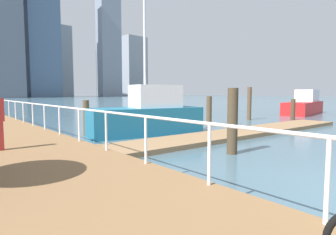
{
  "coord_description": "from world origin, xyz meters",
  "views": [
    {
      "loc": [
        -6.7,
        -0.84,
        1.97
      ],
      "look_at": [
        -1.04,
        6.13,
        1.19
      ],
      "focal_mm": 30.64,
      "sensor_mm": 36.0,
      "label": 1
    }
  ],
  "objects": [
    {
      "name": "moored_boat_2",
      "position": [
        1.02,
        10.22,
        0.9
      ],
      "size": [
        5.55,
        2.86,
        7.97
      ],
      "color": "#1E6B8C",
      "rests_on": "ground_plane"
    },
    {
      "name": "skyline_tower_4",
      "position": [
        28.35,
        124.02,
        23.31
      ],
      "size": [
        13.27,
        8.87,
        46.63
      ],
      "primitive_type": "cube",
      "rotation": [
        0.0,
        0.0,
        0.07
      ],
      "color": "slate",
      "rests_on": "ground_plane"
    },
    {
      "name": "dock_piling_1",
      "position": [
        13.01,
        9.34,
        0.75
      ],
      "size": [
        0.3,
        0.3,
        1.51
      ],
      "primitive_type": "cylinder",
      "color": "#473826",
      "rests_on": "ground_plane"
    },
    {
      "name": "dock_piling_0",
      "position": [
        6.06,
        10.97,
        0.88
      ],
      "size": [
        0.32,
        0.32,
        1.75
      ],
      "primitive_type": "cylinder",
      "color": "brown",
      "rests_on": "ground_plane"
    },
    {
      "name": "skyline_tower_6",
      "position": [
        59.32,
        125.81,
        39.2
      ],
      "size": [
        10.24,
        8.39,
        78.4
      ],
      "primitive_type": "cube",
      "rotation": [
        0.0,
        0.0,
        -0.05
      ],
      "color": "gray",
      "rests_on": "ground_plane"
    },
    {
      "name": "dock_piling_4",
      "position": [
        10.9,
        11.53,
        1.18
      ],
      "size": [
        0.3,
        0.3,
        2.36
      ],
      "primitive_type": "cylinder",
      "color": "brown",
      "rests_on": "ground_plane"
    },
    {
      "name": "moored_boat_3",
      "position": [
        19.7,
        11.75,
        0.83
      ],
      "size": [
        7.39,
        3.44,
        2.24
      ],
      "color": "red",
      "rests_on": "ground_plane"
    },
    {
      "name": "dock_piling_3",
      "position": [
        -1.45,
        11.5,
        0.81
      ],
      "size": [
        0.28,
        0.28,
        1.63
      ],
      "primitive_type": "cylinder",
      "color": "brown",
      "rests_on": "ground_plane"
    },
    {
      "name": "skyline_tower_7",
      "position": [
        81.08,
        136.88,
        16.42
      ],
      "size": [
        13.7,
        8.1,
        32.83
      ],
      "primitive_type": "cube",
      "rotation": [
        0.0,
        0.0,
        0.09
      ],
      "color": "#8C939E",
      "rests_on": "ground_plane"
    },
    {
      "name": "dock_piling_2",
      "position": [
        0.64,
        4.93,
        1.06
      ],
      "size": [
        0.33,
        0.33,
        2.12
      ],
      "primitive_type": "cylinder",
      "color": "#473826",
      "rests_on": "ground_plane"
    },
    {
      "name": "skyline_tower_5",
      "position": [
        40.29,
        137.29,
        16.38
      ],
      "size": [
        8.36,
        9.63,
        32.76
      ],
      "primitive_type": "cube",
      "rotation": [
        0.0,
        0.0,
        0.09
      ],
      "color": "#8C939E",
      "rests_on": "ground_plane"
    },
    {
      "name": "floating_dock",
      "position": [
        4.31,
        7.32,
        0.09
      ],
      "size": [
        15.62,
        2.0,
        0.18
      ],
      "primitive_type": "cube",
      "color": "#93704C",
      "rests_on": "ground_plane"
    },
    {
      "name": "ground_plane",
      "position": [
        0.0,
        20.0,
        0.0
      ],
      "size": [
        300.0,
        300.0,
        0.0
      ],
      "primitive_type": "plane",
      "color": "#476675"
    },
    {
      "name": "boardwalk_railing",
      "position": [
        -3.15,
        9.03,
        1.25
      ],
      "size": [
        0.06,
        28.36,
        1.08
      ],
      "color": "white",
      "rests_on": "boardwalk"
    }
  ]
}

